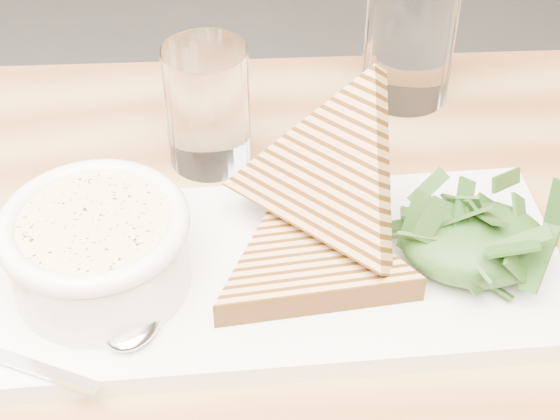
{
  "coord_description": "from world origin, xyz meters",
  "views": [
    {
      "loc": [
        0.21,
        -0.15,
        1.21
      ],
      "look_at": [
        0.22,
        0.29,
        0.82
      ],
      "focal_mm": 55.0,
      "sensor_mm": 36.0,
      "label": 1
    }
  ],
  "objects_px": {
    "platter": "(281,273)",
    "glass_far": "(410,35)",
    "soup_bowl": "(100,257)",
    "glass_near": "(208,106)",
    "table_top": "(318,371)"
  },
  "relations": [
    {
      "from": "table_top",
      "to": "glass_far",
      "type": "relative_size",
      "value": 8.99
    },
    {
      "from": "table_top",
      "to": "glass_near",
      "type": "distance_m",
      "value": 0.23
    },
    {
      "from": "glass_far",
      "to": "platter",
      "type": "bearing_deg",
      "value": -117.57
    },
    {
      "from": "table_top",
      "to": "platter",
      "type": "xyz_separation_m",
      "value": [
        -0.02,
        0.07,
        0.03
      ]
    },
    {
      "from": "glass_near",
      "to": "platter",
      "type": "bearing_deg",
      "value": -69.81
    },
    {
      "from": "platter",
      "to": "glass_far",
      "type": "xyz_separation_m",
      "value": [
        0.12,
        0.23,
        0.05
      ]
    },
    {
      "from": "glass_near",
      "to": "table_top",
      "type": "bearing_deg",
      "value": -70.13
    },
    {
      "from": "platter",
      "to": "glass_near",
      "type": "bearing_deg",
      "value": 110.19
    },
    {
      "from": "platter",
      "to": "soup_bowl",
      "type": "bearing_deg",
      "value": -174.37
    },
    {
      "from": "soup_bowl",
      "to": "glass_near",
      "type": "distance_m",
      "value": 0.17
    },
    {
      "from": "table_top",
      "to": "platter",
      "type": "bearing_deg",
      "value": 109.16
    },
    {
      "from": "glass_far",
      "to": "table_top",
      "type": "bearing_deg",
      "value": -108.4
    },
    {
      "from": "table_top",
      "to": "glass_far",
      "type": "height_order",
      "value": "glass_far"
    },
    {
      "from": "table_top",
      "to": "soup_bowl",
      "type": "xyz_separation_m",
      "value": [
        -0.14,
        0.05,
        0.06
      ]
    },
    {
      "from": "platter",
      "to": "glass_far",
      "type": "distance_m",
      "value": 0.27
    }
  ]
}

